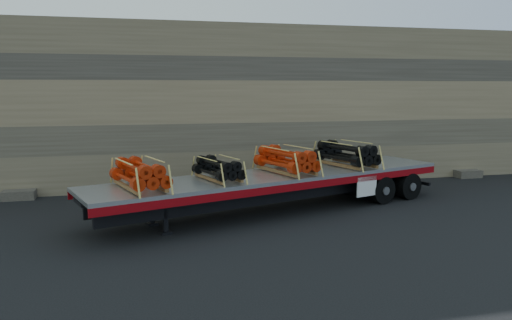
{
  "coord_description": "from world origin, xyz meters",
  "views": [
    {
      "loc": [
        -3.57,
        -15.88,
        4.32
      ],
      "look_at": [
        0.79,
        1.9,
        1.64
      ],
      "focal_mm": 35.0,
      "sensor_mm": 36.0,
      "label": 1
    }
  ],
  "objects_px": {
    "bundle_front": "(140,175)",
    "bundle_rear": "(346,155)",
    "trailer": "(276,192)",
    "bundle_midfront": "(218,169)",
    "bundle_midrear": "(286,161)"
  },
  "relations": [
    {
      "from": "trailer",
      "to": "bundle_midrear",
      "type": "bearing_deg",
      "value": 0.0
    },
    {
      "from": "trailer",
      "to": "bundle_midfront",
      "type": "bearing_deg",
      "value": 180.0
    },
    {
      "from": "bundle_midfront",
      "to": "bundle_rear",
      "type": "bearing_deg",
      "value": -0.0
    },
    {
      "from": "bundle_front",
      "to": "bundle_midfront",
      "type": "bearing_deg",
      "value": -0.0
    },
    {
      "from": "bundle_midfront",
      "to": "bundle_midrear",
      "type": "bearing_deg",
      "value": 0.0
    },
    {
      "from": "trailer",
      "to": "bundle_rear",
      "type": "bearing_deg",
      "value": -0.0
    },
    {
      "from": "bundle_midfront",
      "to": "bundle_midrear",
      "type": "relative_size",
      "value": 0.81
    },
    {
      "from": "trailer",
      "to": "bundle_midfront",
      "type": "relative_size",
      "value": 6.85
    },
    {
      "from": "bundle_front",
      "to": "bundle_rear",
      "type": "height_order",
      "value": "bundle_rear"
    },
    {
      "from": "bundle_midrear",
      "to": "bundle_rear",
      "type": "xyz_separation_m",
      "value": [
        2.65,
        0.86,
        0.01
      ]
    },
    {
      "from": "trailer",
      "to": "bundle_midfront",
      "type": "distance_m",
      "value": 2.48
    },
    {
      "from": "bundle_rear",
      "to": "trailer",
      "type": "bearing_deg",
      "value": 180.0
    },
    {
      "from": "bundle_midfront",
      "to": "bundle_rear",
      "type": "relative_size",
      "value": 0.79
    },
    {
      "from": "bundle_midrear",
      "to": "bundle_rear",
      "type": "distance_m",
      "value": 2.78
    },
    {
      "from": "bundle_front",
      "to": "bundle_midrear",
      "type": "distance_m",
      "value": 5.3
    }
  ]
}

